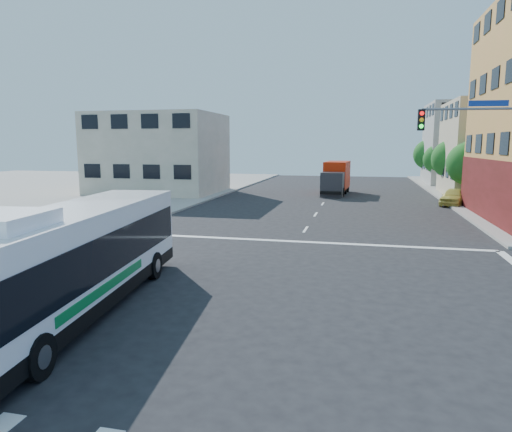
# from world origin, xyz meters

# --- Properties ---
(ground) EXTENTS (120.00, 120.00, 0.00)m
(ground) POSITION_xyz_m (0.00, 0.00, 0.00)
(ground) COLOR black
(ground) RESTS_ON ground
(sidewalk_nw) EXTENTS (50.00, 50.00, 0.15)m
(sidewalk_nw) POSITION_xyz_m (-35.00, 35.00, 0.07)
(sidewalk_nw) COLOR gray
(sidewalk_nw) RESTS_ON ground
(building_east_far) EXTENTS (12.06, 10.06, 10.00)m
(building_east_far) POSITION_xyz_m (16.98, 47.98, 5.01)
(building_east_far) COLOR #999894
(building_east_far) RESTS_ON ground
(building_west) EXTENTS (12.06, 10.06, 8.00)m
(building_west) POSITION_xyz_m (-17.02, 29.98, 4.01)
(building_west) COLOR beige
(building_west) RESTS_ON ground
(signal_mast_ne) EXTENTS (7.91, 1.13, 8.07)m
(signal_mast_ne) POSITION_xyz_m (9.08, 10.62, 4.98)
(signal_mast_ne) COLOR gray
(signal_mast_ne) RESTS_ON ground
(street_tree_a) EXTENTS (3.60, 3.60, 5.53)m
(street_tree_a) POSITION_xyz_m (11.90, 27.92, 3.59)
(street_tree_a) COLOR #352213
(street_tree_a) RESTS_ON ground
(street_tree_b) EXTENTS (3.80, 3.80, 5.79)m
(street_tree_b) POSITION_xyz_m (11.90, 35.92, 3.75)
(street_tree_b) COLOR #352213
(street_tree_b) RESTS_ON ground
(street_tree_c) EXTENTS (3.40, 3.40, 5.29)m
(street_tree_c) POSITION_xyz_m (11.90, 43.92, 3.46)
(street_tree_c) COLOR #352213
(street_tree_c) RESTS_ON ground
(street_tree_d) EXTENTS (4.00, 4.00, 6.03)m
(street_tree_d) POSITION_xyz_m (11.90, 51.92, 3.88)
(street_tree_d) COLOR #352213
(street_tree_d) RESTS_ON ground
(transit_bus) EXTENTS (3.78, 11.79, 3.43)m
(transit_bus) POSITION_xyz_m (-5.00, -2.00, 1.68)
(transit_bus) COLOR black
(transit_bus) RESTS_ON ground
(box_truck) EXTENTS (2.60, 7.33, 3.24)m
(box_truck) POSITION_xyz_m (0.62, 33.03, 1.57)
(box_truck) COLOR #29292F
(box_truck) RESTS_ON ground
(parked_car) EXTENTS (3.08, 4.52, 1.43)m
(parked_car) POSITION_xyz_m (10.56, 26.57, 0.71)
(parked_car) COLOR #E1D45B
(parked_car) RESTS_ON ground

